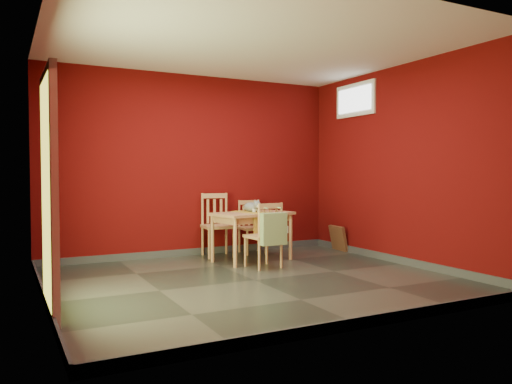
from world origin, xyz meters
name	(u,v)px	position (x,y,z in m)	size (l,w,h in m)	color
ground	(255,280)	(0.00, 0.00, 0.00)	(4.50, 4.50, 0.00)	#2D342D
room_shell	(255,276)	(0.00, 0.00, 0.05)	(4.50, 4.50, 4.50)	#590909
doorway	(48,186)	(-2.23, -0.40, 1.12)	(0.06, 1.01, 2.13)	#B7D838
window	(355,100)	(2.23, 1.00, 2.35)	(0.05, 0.90, 0.50)	white
outlet_plate	(286,230)	(1.60, 1.99, 0.30)	(0.08, 0.01, 0.12)	silver
dining_table	(252,218)	(0.54, 1.15, 0.60)	(1.20, 0.85, 0.68)	tan
table_runner	(255,216)	(0.54, 1.05, 0.64)	(0.40, 0.65, 0.31)	#B38C2E
chair_far_left	(217,224)	(0.27, 1.76, 0.48)	(0.48, 0.48, 0.93)	tan
chair_far_right	(252,226)	(0.86, 1.77, 0.42)	(0.40, 0.40, 0.81)	tan
chair_near	(265,235)	(0.46, 0.61, 0.44)	(0.43, 0.43, 0.85)	tan
tote_bag	(273,229)	(0.47, 0.40, 0.53)	(0.34, 0.20, 0.48)	#8BA66A
cat	(252,205)	(0.57, 1.22, 0.78)	(0.20, 0.38, 0.19)	slate
picture_frame	(338,238)	(2.19, 1.35, 0.20)	(0.16, 0.40, 0.40)	brown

